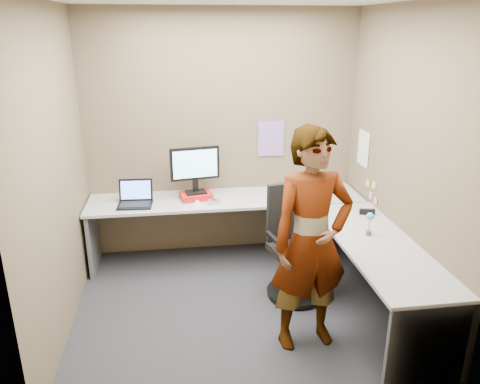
{
  "coord_description": "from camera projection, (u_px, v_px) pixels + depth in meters",
  "views": [
    {
      "loc": [
        -0.52,
        -3.78,
        2.49
      ],
      "look_at": [
        0.05,
        0.25,
        1.05
      ],
      "focal_mm": 35.0,
      "sensor_mm": 36.0,
      "label": 1
    }
  ],
  "objects": [
    {
      "name": "sticky_note_b",
      "position": [
        371.0,
        195.0,
        4.91
      ],
      "size": [
        0.01,
        0.07,
        0.07
      ],
      "primitive_type": "cube",
      "color": "pink",
      "rests_on": "wall_right"
    },
    {
      "name": "flower",
      "position": [
        370.0,
        220.0,
        4.14
      ],
      "size": [
        0.07,
        0.07,
        0.22
      ],
      "color": "brown",
      "rests_on": "desk"
    },
    {
      "name": "origami",
      "position": [
        197.0,
        202.0,
        4.89
      ],
      "size": [
        0.1,
        0.1,
        0.06
      ],
      "primitive_type": "cone",
      "color": "white",
      "rests_on": "desk"
    },
    {
      "name": "calendar_white",
      "position": [
        363.0,
        148.0,
        5.04
      ],
      "size": [
        0.01,
        0.28,
        0.38
      ],
      "primitive_type": "cube",
      "color": "white",
      "rests_on": "wall_right"
    },
    {
      "name": "desk",
      "position": [
        276.0,
        229.0,
        4.65
      ],
      "size": [
        2.98,
        2.58,
        0.73
      ],
      "color": "#B1B1B1",
      "rests_on": "ground"
    },
    {
      "name": "person",
      "position": [
        311.0,
        241.0,
        3.64
      ],
      "size": [
        0.72,
        0.53,
        1.82
      ],
      "primitive_type": "imported",
      "rotation": [
        0.0,
        0.0,
        0.15
      ],
      "color": "#999399",
      "rests_on": "ground"
    },
    {
      "name": "sticky_note_a",
      "position": [
        374.0,
        185.0,
        4.82
      ],
      "size": [
        0.01,
        0.07,
        0.07
      ],
      "primitive_type": "cube",
      "color": "#F2E059",
      "rests_on": "wall_right"
    },
    {
      "name": "office_chair",
      "position": [
        295.0,
        252.0,
        4.51
      ],
      "size": [
        0.6,
        0.58,
        1.07
      ],
      "rotation": [
        0.0,
        0.0,
        0.22
      ],
      "color": "black",
      "rests_on": "ground"
    },
    {
      "name": "sticky_note_d",
      "position": [
        368.0,
        183.0,
        4.97
      ],
      "size": [
        0.01,
        0.07,
        0.07
      ],
      "primitive_type": "cube",
      "color": "#F2E059",
      "rests_on": "wall_right"
    },
    {
      "name": "monitor",
      "position": [
        195.0,
        166.0,
        4.97
      ],
      "size": [
        0.53,
        0.19,
        0.5
      ],
      "rotation": [
        0.0,
        0.0,
        0.16
      ],
      "color": "black",
      "rests_on": "paper_ream"
    },
    {
      "name": "wall_right",
      "position": [
        404.0,
        162.0,
        4.17
      ],
      "size": [
        0.0,
        2.7,
        2.7
      ],
      "primitive_type": "plane",
      "rotation": [
        1.57,
        0.0,
        -1.57
      ],
      "color": "brown",
      "rests_on": "ground"
    },
    {
      "name": "wall_back",
      "position": [
        222.0,
        136.0,
        5.19
      ],
      "size": [
        3.0,
        0.0,
        3.0
      ],
      "primitive_type": "plane",
      "rotation": [
        1.57,
        0.0,
        0.0
      ],
      "color": "brown",
      "rests_on": "ground"
    },
    {
      "name": "sticky_note_c",
      "position": [
        375.0,
        201.0,
        4.8
      ],
      "size": [
        0.01,
        0.07,
        0.07
      ],
      "primitive_type": "cube",
      "color": "pink",
      "rests_on": "wall_right"
    },
    {
      "name": "laptop",
      "position": [
        135.0,
        198.0,
        4.89
      ],
      "size": [
        0.37,
        0.31,
        0.25
      ],
      "rotation": [
        0.0,
        0.0,
        -0.06
      ],
      "color": "black",
      "rests_on": "desk"
    },
    {
      "name": "ground",
      "position": [
        238.0,
        305.0,
        4.42
      ],
      "size": [
        3.0,
        3.0,
        0.0
      ],
      "primitive_type": "plane",
      "color": "#222227",
      "rests_on": "ground"
    },
    {
      "name": "wall_left",
      "position": [
        54.0,
        176.0,
        3.78
      ],
      "size": [
        0.0,
        2.7,
        2.7
      ],
      "primitive_type": "plane",
      "rotation": [
        1.57,
        0.0,
        1.57
      ],
      "color": "brown",
      "rests_on": "ground"
    },
    {
      "name": "calendar_purple",
      "position": [
        271.0,
        139.0,
        5.26
      ],
      "size": [
        0.3,
        0.01,
        0.4
      ],
      "primitive_type": "cube",
      "color": "#846BB7",
      "rests_on": "wall_back"
    },
    {
      "name": "trackball_mouse",
      "position": [
        214.0,
        202.0,
        4.91
      ],
      "size": [
        0.12,
        0.08,
        0.07
      ],
      "color": "#B7B7BC",
      "rests_on": "desk"
    },
    {
      "name": "paper_ream",
      "position": [
        196.0,
        196.0,
        5.06
      ],
      "size": [
        0.36,
        0.29,
        0.07
      ],
      "primitive_type": "cube",
      "rotation": [
        0.0,
        0.0,
        0.16
      ],
      "color": "red",
      "rests_on": "desk"
    },
    {
      "name": "stapler",
      "position": [
        367.0,
        212.0,
        4.64
      ],
      "size": [
        0.16,
        0.07,
        0.05
      ],
      "primitive_type": "cube",
      "rotation": [
        0.0,
        0.0,
        -0.23
      ],
      "color": "black",
      "rests_on": "desk"
    }
  ]
}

